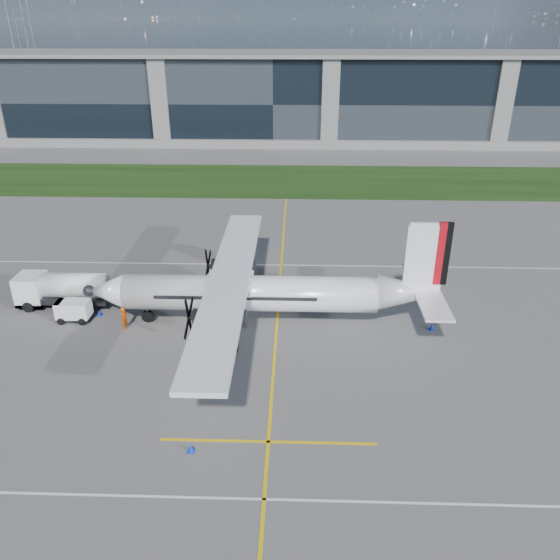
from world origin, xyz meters
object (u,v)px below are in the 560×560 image
object	(u,v)px
baggage_tug	(74,311)
safety_cone_portwing	(191,448)
pylon_west	(23,41)
safety_cone_stbdwing	(240,251)
fuel_tanker_truck	(56,290)
safety_cone_tail	(432,327)
ground_crew_person	(124,317)
safety_cone_nose_stbd	(99,313)
turboprop_aircraft	(263,274)

from	to	relation	value
baggage_tug	safety_cone_portwing	distance (m)	18.10
pylon_west	safety_cone_stbdwing	xyz separation A→B (m)	(78.85, -129.30, -14.75)
fuel_tanker_truck	safety_cone_stbdwing	world-z (taller)	fuel_tanker_truck
fuel_tanker_truck	safety_cone_portwing	xyz separation A→B (m)	(13.70, -16.21, -1.18)
safety_cone_stbdwing	safety_cone_tail	bearing A→B (deg)	-42.05
ground_crew_person	safety_cone_nose_stbd	bearing A→B (deg)	66.05
ground_crew_person	pylon_west	bearing A→B (deg)	39.52
fuel_tanker_truck	ground_crew_person	bearing A→B (deg)	-28.65
safety_cone_tail	safety_cone_stbdwing	bearing A→B (deg)	137.95
safety_cone_portwing	safety_cone_tail	bearing A→B (deg)	40.20
turboprop_aircraft	safety_cone_portwing	size ratio (longest dim) A/B	55.53
safety_cone_nose_stbd	safety_cone_stbdwing	bearing A→B (deg)	52.73
pylon_west	safety_cone_nose_stbd	xyz separation A→B (m)	(69.00, -142.23, -14.75)
ground_crew_person	safety_cone_stbdwing	distance (m)	16.59
ground_crew_person	safety_cone_stbdwing	world-z (taller)	ground_crew_person
safety_cone_portwing	safety_cone_stbdwing	world-z (taller)	same
turboprop_aircraft	fuel_tanker_truck	xyz separation A→B (m)	(-16.82, 2.33, -2.73)
turboprop_aircraft	ground_crew_person	size ratio (longest dim) A/B	13.29
safety_cone_portwing	baggage_tug	bearing A→B (deg)	129.65
safety_cone_stbdwing	fuel_tanker_truck	bearing A→B (deg)	-140.21
ground_crew_person	safety_cone_portwing	xyz separation A→B (m)	(7.23, -12.67, -0.79)
safety_cone_tail	ground_crew_person	bearing A→B (deg)	-178.35
pylon_west	ground_crew_person	bearing A→B (deg)	-63.58
pylon_west	safety_cone_tail	size ratio (longest dim) A/B	60.00
fuel_tanker_truck	safety_cone_stbdwing	distance (m)	17.83
safety_cone_tail	safety_cone_portwing	bearing A→B (deg)	-139.80
pylon_west	safety_cone_stbdwing	world-z (taller)	pylon_west
ground_crew_person	safety_cone_nose_stbd	distance (m)	3.40
pylon_west	safety_cone_portwing	distance (m)	176.22
safety_cone_tail	safety_cone_nose_stbd	distance (m)	25.68
baggage_tug	safety_cone_nose_stbd	size ratio (longest dim) A/B	5.35
safety_cone_portwing	safety_cone_stbdwing	distance (m)	27.59
fuel_tanker_truck	safety_cone_nose_stbd	size ratio (longest dim) A/B	15.30
baggage_tug	safety_cone_stbdwing	xyz separation A→B (m)	(11.51, 13.67, -0.55)
pylon_west	ground_crew_person	size ratio (longest dim) A/B	14.35
safety_cone_nose_stbd	safety_cone_portwing	xyz separation A→B (m)	(9.87, -14.66, 0.00)
safety_cone_portwing	safety_cone_nose_stbd	bearing A→B (deg)	123.95
baggage_tug	safety_cone_tail	xyz separation A→B (m)	(27.32, -0.59, -0.55)
ground_crew_person	safety_cone_tail	xyz separation A→B (m)	(23.01, 0.66, -0.79)
ground_crew_person	safety_cone_nose_stbd	xyz separation A→B (m)	(-2.64, 1.99, -0.79)
fuel_tanker_truck	safety_cone_nose_stbd	world-z (taller)	fuel_tanker_truck
turboprop_aircraft	safety_cone_stbdwing	distance (m)	14.61
turboprop_aircraft	safety_cone_portwing	world-z (taller)	turboprop_aircraft
pylon_west	safety_cone_portwing	xyz separation A→B (m)	(78.88, -156.89, -14.75)
ground_crew_person	safety_cone_tail	bearing A→B (deg)	-75.25
fuel_tanker_truck	safety_cone_portwing	size ratio (longest dim) A/B	15.30
turboprop_aircraft	fuel_tanker_truck	world-z (taller)	turboprop_aircraft
pylon_west	fuel_tanker_truck	bearing A→B (deg)	-65.14
baggage_tug	safety_cone_stbdwing	size ratio (longest dim) A/B	5.35
safety_cone_nose_stbd	ground_crew_person	bearing A→B (deg)	-37.05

